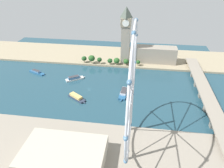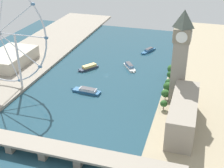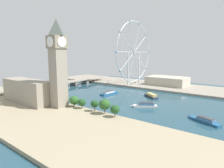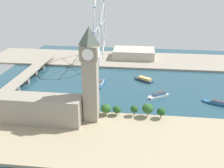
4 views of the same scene
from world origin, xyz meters
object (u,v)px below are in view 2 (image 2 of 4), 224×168
at_px(clock_tower, 180,56).
at_px(parliament_block, 183,114).
at_px(river_bridge, 46,148).
at_px(tour_boat_1, 87,91).
at_px(tour_boat_0, 89,67).
at_px(tour_boat_2, 130,67).
at_px(tour_boat_3, 148,50).
at_px(riverside_hall, 10,58).

height_order(clock_tower, parliament_block, clock_tower).
relative_size(clock_tower, river_bridge, 0.43).
distance_m(clock_tower, tour_boat_1, 107.42).
distance_m(river_bridge, tour_boat_0, 167.29).
height_order(river_bridge, tour_boat_2, river_bridge).
bearing_deg(parliament_block, clock_tower, -77.17).
height_order(clock_tower, tour_boat_2, clock_tower).
bearing_deg(tour_boat_3, river_bridge, 15.36).
bearing_deg(tour_boat_3, tour_boat_2, 12.92).
bearing_deg(tour_boat_0, parliament_block, 86.03).
distance_m(parliament_block, tour_boat_2, 140.18).
bearing_deg(parliament_block, tour_boat_3, -70.44).
xyz_separation_m(tour_boat_1, tour_boat_3, (-41.20, -142.30, -0.20)).
bearing_deg(parliament_block, tour_boat_2, -56.66).
xyz_separation_m(tour_boat_1, tour_boat_2, (-29.21, -76.74, 0.30)).
bearing_deg(clock_tower, tour_boat_3, -68.23).
height_order(parliament_block, tour_boat_3, parliament_block).
height_order(parliament_block, tour_boat_1, parliament_block).
relative_size(tour_boat_0, tour_boat_1, 0.78).
bearing_deg(clock_tower, tour_boat_1, 4.24).
xyz_separation_m(clock_tower, tour_boat_3, (54.00, -135.24, -49.45)).
bearing_deg(riverside_hall, tour_boat_0, -169.49).
distance_m(riverside_hall, tour_boat_1, 128.01).
bearing_deg(tour_boat_2, parliament_block, -0.26).
bearing_deg(river_bridge, tour_boat_1, -86.42).
height_order(riverside_hall, tour_boat_3, riverside_hall).
relative_size(clock_tower, tour_boat_2, 3.25).
bearing_deg(riverside_hall, tour_boat_2, -166.39).
height_order(parliament_block, tour_boat_0, parliament_block).
xyz_separation_m(tour_boat_0, tour_boat_2, (-49.49, -17.70, 0.09)).
distance_m(clock_tower, riverside_hall, 222.72).
height_order(clock_tower, river_bridge, clock_tower).
relative_size(tour_boat_1, tour_boat_2, 1.27).
height_order(riverside_hall, river_bridge, riverside_hall).
xyz_separation_m(clock_tower, parliament_block, (-10.67, 46.84, -34.95)).
bearing_deg(riverside_hall, river_bridge, 131.14).
bearing_deg(tour_boat_2, clock_tower, 9.84).
height_order(tour_boat_0, tour_boat_1, tour_boat_0).
xyz_separation_m(tour_boat_2, tour_boat_3, (-11.99, -65.56, -0.50)).
bearing_deg(riverside_hall, clock_tower, 171.26).
bearing_deg(riverside_hall, parliament_block, 160.57).
bearing_deg(river_bridge, clock_tower, -128.07).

